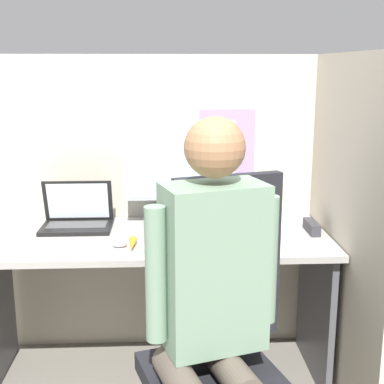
% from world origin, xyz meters
% --- Properties ---
extents(cubicle_panel_back, '(2.14, 0.05, 1.58)m').
position_xyz_m(cubicle_panel_back, '(0.00, 0.68, 0.79)').
color(cubicle_panel_back, '#B7AD99').
rests_on(cubicle_panel_back, ground).
extents(cubicle_panel_right, '(0.04, 1.29, 1.58)m').
position_xyz_m(cubicle_panel_right, '(0.85, 0.26, 0.79)').
color(cubicle_panel_right, '#B7AD99').
rests_on(cubicle_panel_right, ground).
extents(desk, '(1.64, 0.66, 0.74)m').
position_xyz_m(desk, '(0.00, 0.33, 0.57)').
color(desk, '#9E9993').
rests_on(desk, ground).
extents(paper_box, '(0.32, 0.26, 0.08)m').
position_xyz_m(paper_box, '(0.12, 0.48, 0.78)').
color(paper_box, '#236BAD').
rests_on(paper_box, desk).
extents(monitor, '(0.55, 0.21, 0.44)m').
position_xyz_m(monitor, '(0.12, 0.48, 1.05)').
color(monitor, '#B2B2B7').
rests_on(monitor, paper_box).
extents(laptop, '(0.34, 0.22, 0.23)m').
position_xyz_m(laptop, '(-0.39, 0.47, 0.78)').
color(laptop, black).
rests_on(laptop, desk).
extents(mouse, '(0.07, 0.05, 0.04)m').
position_xyz_m(mouse, '(-0.16, 0.17, 0.76)').
color(mouse, silver).
rests_on(mouse, desk).
extents(stapler, '(0.05, 0.16, 0.05)m').
position_xyz_m(stapler, '(0.75, 0.34, 0.76)').
color(stapler, '#2D2D33').
rests_on(stapler, desk).
extents(carrot_toy, '(0.04, 0.16, 0.04)m').
position_xyz_m(carrot_toy, '(-0.10, 0.15, 0.75)').
color(carrot_toy, orange).
rests_on(carrot_toy, desk).
extents(office_chair, '(0.58, 0.62, 1.12)m').
position_xyz_m(office_chair, '(0.24, -0.28, 0.55)').
color(office_chair, black).
rests_on(office_chair, ground).
extents(person, '(0.46, 0.47, 1.37)m').
position_xyz_m(person, '(0.20, -0.44, 0.79)').
color(person, brown).
rests_on(person, ground).
extents(coffee_mug, '(0.08, 0.08, 0.10)m').
position_xyz_m(coffee_mug, '(0.50, 0.48, 0.79)').
color(coffee_mug, white).
rests_on(coffee_mug, desk).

